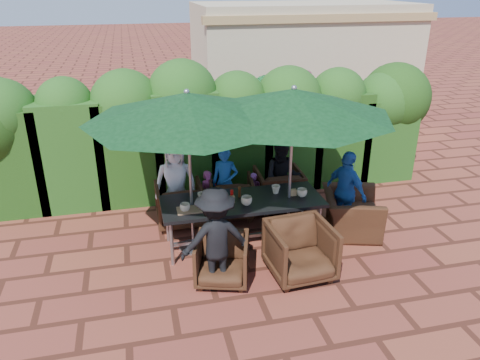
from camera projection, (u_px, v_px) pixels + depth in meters
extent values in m
plane|color=brown|center=(239.00, 250.00, 7.12)|extent=(80.00, 80.00, 0.00)
cube|color=black|center=(242.00, 202.00, 7.03)|extent=(2.43, 0.90, 0.05)
cube|color=gray|center=(242.00, 236.00, 7.27)|extent=(2.23, 0.05, 0.05)
cylinder|color=gray|center=(172.00, 244.00, 6.63)|extent=(0.05, 0.05, 0.70)
cylinder|color=gray|center=(167.00, 221.00, 7.26)|extent=(0.05, 0.05, 0.70)
cylinder|color=gray|center=(319.00, 226.00, 7.10)|extent=(0.05, 0.05, 0.70)
cylinder|color=gray|center=(303.00, 206.00, 7.73)|extent=(0.05, 0.05, 0.70)
cylinder|color=gray|center=(194.00, 247.00, 7.19)|extent=(0.44, 0.44, 0.03)
cylinder|color=gray|center=(190.00, 176.00, 6.72)|extent=(0.04, 0.04, 2.40)
cone|color=black|center=(187.00, 106.00, 6.32)|extent=(2.87, 2.87, 0.38)
sphere|color=gray|center=(187.00, 92.00, 6.24)|extent=(0.08, 0.08, 0.08)
cylinder|color=gray|center=(287.00, 239.00, 7.41)|extent=(0.44, 0.44, 0.03)
cylinder|color=gray|center=(290.00, 170.00, 6.94)|extent=(0.04, 0.04, 2.40)
cone|color=black|center=(293.00, 102.00, 6.54)|extent=(2.88, 2.88, 0.38)
sphere|color=gray|center=(294.00, 88.00, 6.46)|extent=(0.08, 0.08, 0.08)
imported|color=black|center=(180.00, 202.00, 7.77)|extent=(0.76, 0.72, 0.78)
imported|color=black|center=(231.00, 195.00, 8.06)|extent=(0.83, 0.79, 0.76)
imported|color=black|center=(279.00, 187.00, 8.29)|extent=(0.82, 0.78, 0.81)
imported|color=black|center=(222.00, 258.00, 6.28)|extent=(0.85, 0.82, 0.72)
imported|color=black|center=(301.00, 248.00, 6.38)|extent=(0.88, 0.83, 0.85)
imported|color=black|center=(352.00, 206.00, 7.51)|extent=(0.92, 1.16, 0.88)
imported|color=white|center=(176.00, 182.00, 7.77)|extent=(0.75, 0.51, 1.41)
imported|color=#215EB3|center=(225.00, 182.00, 7.96)|extent=(0.54, 0.50, 1.24)
imported|color=black|center=(282.00, 178.00, 8.02)|extent=(0.73, 0.58, 1.32)
imported|color=black|center=(216.00, 239.00, 6.05)|extent=(0.94, 0.48, 1.42)
imported|color=#215EB3|center=(346.00, 192.00, 7.46)|extent=(0.67, 0.89, 1.36)
imported|color=#D14996|center=(209.00, 194.00, 8.02)|extent=(0.36, 0.32, 0.83)
imported|color=#AC54B7|center=(254.00, 193.00, 8.16)|extent=(0.31, 0.27, 0.73)
imported|color=green|center=(265.00, 115.00, 10.78)|extent=(1.79, 0.81, 1.85)
imported|color=#D14996|center=(301.00, 109.00, 11.22)|extent=(1.02, 0.81, 1.85)
imported|color=#9898A0|center=(334.00, 114.00, 11.28)|extent=(1.10, 1.01, 1.61)
imported|color=beige|center=(185.00, 207.00, 6.67)|extent=(0.15, 0.15, 0.12)
imported|color=beige|center=(202.00, 196.00, 7.00)|extent=(0.13, 0.13, 0.12)
imported|color=beige|center=(246.00, 201.00, 6.85)|extent=(0.17, 0.17, 0.13)
imported|color=beige|center=(276.00, 189.00, 7.22)|extent=(0.14, 0.14, 0.13)
imported|color=beige|center=(302.00, 193.00, 7.11)|extent=(0.16, 0.16, 0.13)
cylinder|color=#B20C0A|center=(232.00, 195.00, 6.99)|extent=(0.04, 0.04, 0.17)
cylinder|color=#4C230C|center=(239.00, 192.00, 7.09)|extent=(0.04, 0.04, 0.17)
cube|color=#946A47|center=(189.00, 210.00, 6.70)|extent=(0.35, 0.25, 0.02)
cube|color=tan|center=(231.00, 199.00, 6.93)|extent=(0.12, 0.06, 0.10)
cube|color=tan|center=(292.00, 192.00, 7.15)|extent=(0.12, 0.06, 0.10)
cube|color=#1A380F|center=(12.00, 160.00, 8.07)|extent=(1.15, 0.95, 1.86)
sphere|color=#1A380F|center=(2.00, 113.00, 7.74)|extent=(1.16, 1.16, 1.16)
cube|color=#1A380F|center=(72.00, 153.00, 8.27)|extent=(1.15, 0.95, 1.94)
sphere|color=#1A380F|center=(65.00, 105.00, 7.92)|extent=(0.96, 0.96, 0.96)
cube|color=#1A380F|center=(130.00, 150.00, 8.49)|extent=(1.15, 0.95, 1.90)
sphere|color=#1A380F|center=(125.00, 104.00, 8.15)|extent=(1.22, 1.22, 1.22)
cube|color=#1A380F|center=(185.00, 143.00, 8.68)|extent=(1.15, 0.95, 2.01)
sphere|color=#1A380F|center=(182.00, 94.00, 8.32)|extent=(1.25, 1.25, 1.25)
cube|color=#1A380F|center=(237.00, 143.00, 8.92)|extent=(1.15, 0.95, 1.85)
sphere|color=#1A380F|center=(237.00, 101.00, 8.59)|extent=(1.09, 1.09, 1.09)
cube|color=#1A380F|center=(287.00, 140.00, 9.14)|extent=(1.15, 0.95, 1.81)
sphere|color=#1A380F|center=(289.00, 100.00, 8.82)|extent=(1.27, 1.27, 1.27)
cube|color=#1A380F|center=(334.00, 136.00, 9.34)|extent=(1.15, 0.95, 1.83)
sphere|color=#1A380F|center=(338.00, 96.00, 9.02)|extent=(1.09, 1.09, 1.09)
cube|color=#1A380F|center=(379.00, 136.00, 9.59)|extent=(1.15, 0.95, 1.66)
sphere|color=#1A380F|center=(384.00, 101.00, 9.30)|extent=(1.18, 1.18, 1.18)
sphere|color=#1A380F|center=(395.00, 98.00, 9.44)|extent=(1.40, 1.40, 1.40)
cube|color=#BCAD8C|center=(302.00, 62.00, 13.48)|extent=(6.00, 3.00, 3.20)
cube|color=tan|center=(325.00, 18.00, 11.67)|extent=(6.20, 0.25, 0.20)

